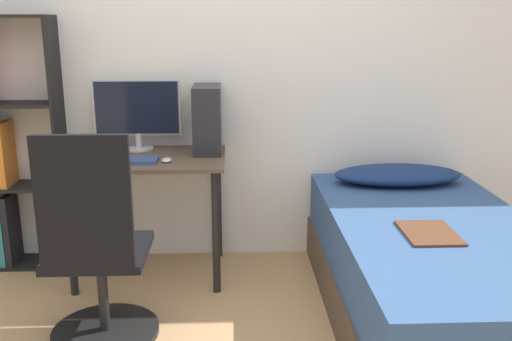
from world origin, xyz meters
The scene contains 10 objects.
wall_back centered at (0.00, 1.54, 1.25)m, with size 8.00×0.05×2.50m.
desk centered at (-0.32, 1.21, 0.61)m, with size 0.90×0.61×0.73m.
office_chair centered at (-0.46, 0.45, 0.40)m, with size 0.52×0.52×1.05m.
bed centered at (1.17, 0.56, 0.27)m, with size 1.01×1.91×0.54m.
pillow centered at (1.17, 1.25, 0.60)m, with size 0.77×0.36×0.11m.
magazine centered at (1.08, 0.41, 0.55)m, with size 0.24×0.32×0.01m.
monitor centered at (-0.40, 1.41, 0.97)m, with size 0.52×0.17×0.43m.
keyboard centered at (-0.42, 1.08, 0.74)m, with size 0.34×0.15×0.02m.
pc_tower centered at (0.03, 1.33, 0.93)m, with size 0.16×0.32×0.40m.
mouse centered at (-0.20, 1.08, 0.74)m, with size 0.06×0.09×0.02m.
Camera 1 is at (0.17, -2.03, 1.51)m, focal length 40.00 mm.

